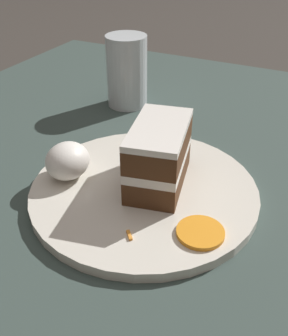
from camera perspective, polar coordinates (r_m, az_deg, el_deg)
The scene contains 8 objects.
ground_plane at distance 0.57m, azimuth 5.37°, elevation -5.94°, with size 6.00×6.00×0.00m, color #38332D.
dining_table at distance 0.56m, azimuth 5.46°, elevation -4.63°, with size 1.10×1.14×0.03m, color #384742.
plate at distance 0.53m, azimuth 0.00°, elevation -3.31°, with size 0.30×0.30×0.01m, color silver.
cake_slice at distance 0.51m, azimuth 2.17°, elevation 1.87°, with size 0.13×0.09×0.09m.
cream_dollop at distance 0.54m, azimuth -11.03°, elevation 1.04°, with size 0.06×0.06×0.05m, color white.
orange_garnish at distance 0.46m, azimuth 8.18°, elevation -9.23°, with size 0.06×0.06×0.01m, color orange.
carrot_shreds_scatter at distance 0.58m, azimuth -0.80°, elevation 1.22°, with size 0.22×0.12×0.00m.
drinking_glass at distance 0.77m, azimuth -2.48°, elevation 13.19°, with size 0.08×0.08×0.13m.
Camera 1 is at (-0.41, -0.15, 0.36)m, focal length 42.00 mm.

